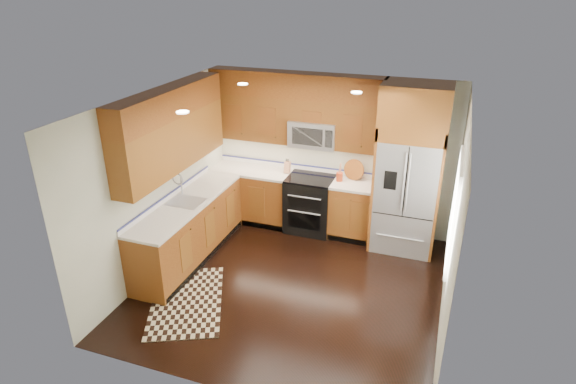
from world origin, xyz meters
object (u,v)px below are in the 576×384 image
(refrigerator, at_px, (409,170))
(knife_block, at_px, (287,167))
(utensil_crock, at_px, (340,175))
(range, at_px, (310,204))
(rug, at_px, (187,301))

(refrigerator, distance_m, knife_block, 2.01)
(refrigerator, xyz_separation_m, utensil_crock, (-1.08, 0.08, -0.26))
(range, height_order, rug, range)
(refrigerator, bearing_deg, rug, -135.79)
(rug, height_order, utensil_crock, utensil_crock)
(range, bearing_deg, rug, -111.04)
(rug, xyz_separation_m, knife_block, (0.51, 2.58, 1.03))
(refrigerator, height_order, utensil_crock, refrigerator)
(refrigerator, xyz_separation_m, rug, (-2.50, -2.43, -1.30))
(range, xyz_separation_m, utensil_crock, (0.47, 0.04, 0.57))
(knife_block, bearing_deg, refrigerator, -4.23)
(range, distance_m, utensil_crock, 0.75)
(range, height_order, utensil_crock, utensil_crock)
(rug, height_order, knife_block, knife_block)
(refrigerator, bearing_deg, utensil_crock, 175.70)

